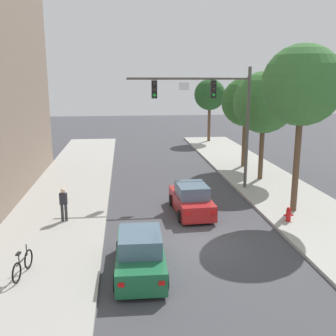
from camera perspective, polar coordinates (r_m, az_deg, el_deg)
name	(u,v)px	position (r m, az deg, el deg)	size (l,w,h in m)	color
ground_plane	(197,245)	(17.18, 4.30, -11.06)	(120.00, 120.00, 0.00)	#424247
sidewalk_left	(41,250)	(17.24, -17.90, -11.33)	(5.00, 60.00, 0.15)	#A8A59E
traffic_signal_mast	(214,105)	(24.21, 6.68, 9.07)	(7.50, 0.38, 7.50)	#514C47
car_lead_red	(191,200)	(20.75, 3.39, -4.63)	(1.98, 4.31, 1.60)	#B21E1E
car_following_green	(140,254)	(14.66, -4.06, -12.34)	(1.91, 4.28, 1.60)	#1E663D
pedestrian_sidewalk_left_walker	(64,203)	(19.75, -14.92, -4.94)	(0.36, 0.22, 1.64)	#333338
bicycle_leaning	(23,265)	(15.15, -20.35, -13.06)	(0.32, 1.76, 0.98)	black
fire_hydrant	(289,214)	(20.11, 17.10, -6.43)	(0.48, 0.24, 0.72)	red
street_tree_nearest	(302,86)	(20.83, 18.92, 11.23)	(4.02, 4.02, 8.50)	brown
street_tree_second	(264,103)	(27.27, 13.76, 9.20)	(4.11, 4.11, 7.30)	brown
street_tree_third	(246,102)	(31.16, 11.23, 9.37)	(3.74, 3.74, 6.92)	brown
street_tree_farthest	(210,95)	(43.64, 6.08, 10.52)	(3.37, 3.37, 6.77)	brown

